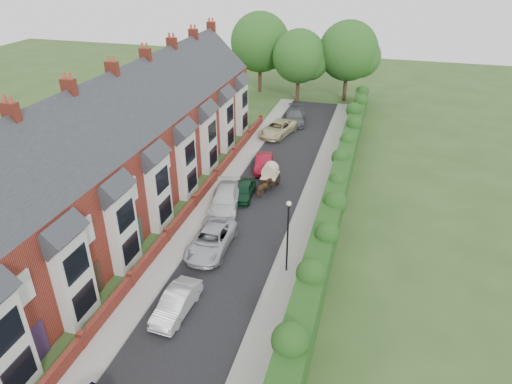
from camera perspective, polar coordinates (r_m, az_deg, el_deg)
ground at (r=27.44m, az=-5.22°, el=-13.66°), size 140.00×140.00×0.00m
road at (r=36.01m, az=0.12°, el=-2.18°), size 6.00×58.00×0.02m
pavement_hedge_side at (r=35.26m, az=6.55°, el=-3.01°), size 2.20×58.00×0.12m
pavement_house_side at (r=37.06m, az=-5.63°, el=-1.28°), size 1.70×58.00×0.12m
kerb_hedge_side at (r=35.40m, az=4.88°, el=-2.77°), size 0.18×58.00×0.13m
kerb_house_side at (r=36.81m, az=-4.46°, el=-1.44°), size 0.18×58.00×0.13m
hedge at (r=34.31m, az=9.65°, el=-1.21°), size 2.10×58.00×2.85m
terrace_row at (r=37.06m, az=-16.02°, el=5.31°), size 9.05×40.50×11.50m
garden_wall_row at (r=36.41m, az=-7.68°, el=-1.27°), size 0.35×40.35×1.10m
lamppost at (r=27.72m, az=4.01°, el=-4.52°), size 0.32×0.32×5.16m
tree_far_left at (r=61.18m, az=5.74°, el=16.37°), size 7.14×6.80×9.29m
tree_far_right at (r=62.27m, az=11.83°, el=16.71°), size 7.98×7.60×10.31m
tree_far_back at (r=65.14m, az=0.89°, el=18.04°), size 8.40×8.00×10.82m
car_silver_a at (r=26.71m, az=-9.93°, el=-13.51°), size 1.64×4.15×1.35m
car_silver_b at (r=31.25m, az=-5.65°, el=-6.01°), size 2.60×5.39×1.48m
car_white at (r=35.85m, az=-3.92°, el=-0.98°), size 3.14×5.67×1.56m
car_green at (r=37.42m, az=-1.54°, el=0.19°), size 1.82×3.91×1.29m
car_red at (r=42.17m, az=0.98°, el=3.67°), size 2.17×4.38×1.38m
car_beige at (r=50.27m, az=2.73°, el=7.92°), size 3.74×5.92×1.52m
car_grey at (r=54.27m, az=4.92°, el=9.43°), size 3.05×5.62×1.55m
horse at (r=37.54m, az=1.07°, el=0.44°), size 1.25×1.88×1.46m
horse_cart at (r=38.92m, az=1.78°, el=2.34°), size 1.36×3.00×2.16m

